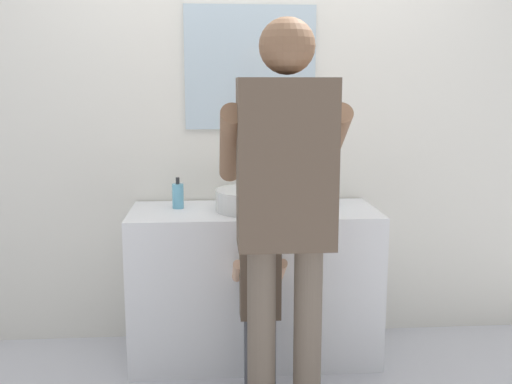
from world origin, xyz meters
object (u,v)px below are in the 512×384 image
Objects in this scene: toothbrush_cup at (327,196)px; adult_parent at (285,189)px; soap_bottle at (178,196)px; child_toddler at (260,293)px.

toothbrush_cup is 0.12× the size of adult_parent.
toothbrush_cup is at bearing 66.60° from adult_parent.
soap_bottle is 0.88m from adult_parent.
child_toddler is (0.40, -0.47, -0.38)m from soap_bottle.
soap_bottle is 0.72m from child_toddler.
toothbrush_cup reaches higher than soap_bottle.
toothbrush_cup is 0.72m from child_toddler.
toothbrush_cup is 1.25× the size of soap_bottle.
adult_parent is (0.48, -0.72, 0.15)m from soap_bottle.
toothbrush_cup reaches higher than child_toddler.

